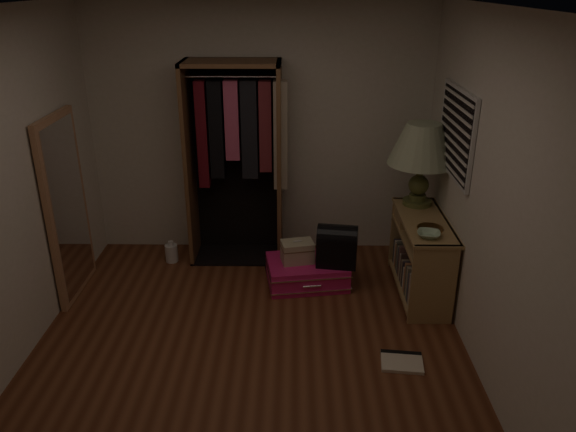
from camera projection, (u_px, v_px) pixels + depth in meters
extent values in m
plane|color=#592C19|center=(249.00, 355.00, 4.46)|extent=(4.00, 4.00, 0.00)
cube|color=beige|center=(260.00, 132.00, 5.79)|extent=(3.50, 0.02, 2.60)
cube|color=beige|center=(199.00, 399.00, 2.11)|extent=(3.50, 0.02, 2.60)
cube|color=beige|center=(493.00, 204.00, 3.93)|extent=(0.02, 4.00, 2.60)
cube|color=white|center=(237.00, 7.00, 3.45)|extent=(3.50, 4.00, 0.01)
cube|color=silver|center=(456.00, 133.00, 4.76)|extent=(0.03, 0.96, 0.76)
cube|color=black|center=(456.00, 133.00, 4.76)|extent=(0.03, 0.90, 0.70)
cube|color=silver|center=(450.00, 168.00, 4.88)|extent=(0.01, 0.88, 0.02)
cube|color=silver|center=(451.00, 160.00, 4.85)|extent=(0.01, 0.88, 0.02)
cube|color=silver|center=(452.00, 151.00, 4.82)|extent=(0.01, 0.88, 0.02)
cube|color=silver|center=(453.00, 142.00, 4.79)|extent=(0.01, 0.88, 0.02)
cube|color=silver|center=(454.00, 133.00, 4.76)|extent=(0.01, 0.88, 0.02)
cube|color=silver|center=(455.00, 124.00, 4.73)|extent=(0.01, 0.88, 0.02)
cube|color=silver|center=(456.00, 115.00, 4.70)|extent=(0.01, 0.88, 0.02)
cube|color=silver|center=(458.00, 106.00, 4.67)|extent=(0.01, 0.88, 0.02)
cube|color=silver|center=(459.00, 96.00, 4.64)|extent=(0.01, 0.88, 0.02)
cube|color=#9C7A4B|center=(434.00, 285.00, 4.72)|extent=(0.40, 0.03, 0.75)
cube|color=#9C7A4B|center=(410.00, 233.00, 5.71)|extent=(0.40, 0.03, 0.75)
cube|color=#9C7A4B|center=(418.00, 286.00, 5.34)|extent=(0.40, 1.04, 0.03)
cube|color=#9C7A4B|center=(423.00, 238.00, 5.14)|extent=(0.40, 1.04, 0.03)
cube|color=#9C7A4B|center=(425.00, 221.00, 5.08)|extent=(0.42, 1.12, 0.03)
cube|color=brown|center=(442.00, 257.00, 5.22)|extent=(0.02, 1.10, 0.75)
cube|color=#9C7A4B|center=(416.00, 216.00, 5.42)|extent=(0.36, 0.38, 0.13)
cube|color=gray|center=(421.00, 300.00, 4.85)|extent=(0.18, 0.03, 0.24)
cube|color=#4C3833|center=(422.00, 297.00, 4.89)|extent=(0.21, 0.03, 0.24)
cube|color=#B7AD99|center=(418.00, 290.00, 4.93)|extent=(0.15, 0.05, 0.32)
cube|color=brown|center=(419.00, 289.00, 4.97)|extent=(0.19, 0.03, 0.29)
cube|color=#3F4C59|center=(419.00, 288.00, 5.01)|extent=(0.20, 0.04, 0.27)
cube|color=gray|center=(418.00, 283.00, 5.06)|extent=(0.22, 0.05, 0.31)
cube|color=#59594C|center=(415.00, 281.00, 5.11)|extent=(0.17, 0.03, 0.29)
cube|color=#B2724C|center=(414.00, 278.00, 5.15)|extent=(0.18, 0.04, 0.29)
cube|color=beige|center=(413.00, 278.00, 5.22)|extent=(0.19, 0.04, 0.22)
cube|color=#332D38|center=(412.00, 274.00, 5.26)|extent=(0.19, 0.03, 0.26)
cube|color=gray|center=(412.00, 272.00, 5.31)|extent=(0.21, 0.05, 0.25)
cube|color=#4C3833|center=(410.00, 267.00, 5.34)|extent=(0.19, 0.03, 0.29)
cube|color=#B7AD99|center=(407.00, 267.00, 5.39)|extent=(0.16, 0.05, 0.26)
cube|color=brown|center=(409.00, 261.00, 5.43)|extent=(0.20, 0.05, 0.32)
cube|color=#3F4C59|center=(408.00, 261.00, 5.49)|extent=(0.20, 0.04, 0.28)
cube|color=gray|center=(405.00, 259.00, 5.52)|extent=(0.17, 0.03, 0.28)
cube|color=#59594C|center=(404.00, 256.00, 5.56)|extent=(0.15, 0.05, 0.30)
cube|color=#B2724C|center=(406.00, 256.00, 5.62)|extent=(0.21, 0.04, 0.25)
cube|color=beige|center=(403.00, 253.00, 5.66)|extent=(0.18, 0.04, 0.26)
cube|color=#332D38|center=(404.00, 251.00, 5.71)|extent=(0.22, 0.04, 0.25)
cube|color=brown|center=(190.00, 165.00, 5.67)|extent=(0.04, 0.50, 2.05)
cube|color=brown|center=(280.00, 165.00, 5.66)|extent=(0.04, 0.50, 2.05)
cube|color=brown|center=(231.00, 63.00, 5.27)|extent=(0.95, 0.50, 0.04)
cube|color=black|center=(237.00, 158.00, 5.88)|extent=(0.95, 0.02, 2.05)
cube|color=black|center=(238.00, 255.00, 6.06)|extent=(0.95, 0.50, 0.02)
cylinder|color=white|center=(231.00, 77.00, 5.32)|extent=(0.87, 0.02, 0.02)
cube|color=#590F19|center=(203.00, 135.00, 5.53)|extent=(0.10, 0.13, 1.06)
cube|color=black|center=(216.00, 130.00, 5.51)|extent=(0.14, 0.13, 0.96)
cube|color=#BF4C72|center=(232.00, 121.00, 5.47)|extent=(0.14, 0.11, 0.78)
cube|color=black|center=(249.00, 130.00, 5.50)|extent=(0.16, 0.10, 0.97)
cube|color=maroon|center=(265.00, 127.00, 5.49)|extent=(0.12, 0.15, 0.89)
cube|color=beige|center=(281.00, 136.00, 5.52)|extent=(0.14, 0.14, 1.08)
cube|color=#B17A55|center=(67.00, 208.00, 5.07)|extent=(0.05, 0.80, 1.70)
cube|color=silver|center=(70.00, 208.00, 5.07)|extent=(0.01, 0.68, 1.58)
cube|color=#D41964|center=(307.00, 272.00, 5.47)|extent=(0.82, 0.64, 0.24)
cube|color=white|center=(307.00, 278.00, 5.50)|extent=(0.85, 0.67, 0.01)
cube|color=white|center=(307.00, 266.00, 5.45)|extent=(0.85, 0.67, 0.01)
cylinder|color=white|center=(312.00, 286.00, 5.22)|extent=(0.17, 0.05, 0.02)
cube|color=tan|center=(297.00, 252.00, 5.39)|extent=(0.34, 0.27, 0.21)
cube|color=brown|center=(297.00, 248.00, 5.37)|extent=(0.34, 0.27, 0.01)
cylinder|color=white|center=(297.00, 241.00, 5.35)|extent=(0.09, 0.03, 0.01)
cube|color=black|center=(337.00, 251.00, 5.32)|extent=(0.41, 0.30, 0.29)
cylinder|color=black|center=(338.00, 237.00, 5.26)|extent=(0.41, 0.30, 0.24)
cylinder|color=#51592B|center=(417.00, 202.00, 5.41)|extent=(0.34, 0.34, 0.05)
cylinder|color=#51592B|center=(417.00, 197.00, 5.39)|extent=(0.20, 0.20, 0.06)
sphere|color=#51592B|center=(419.00, 185.00, 5.34)|extent=(0.24, 0.24, 0.19)
cylinder|color=#51592B|center=(420.00, 169.00, 5.28)|extent=(0.09, 0.09, 0.11)
cone|color=beige|center=(423.00, 144.00, 5.18)|extent=(0.80, 0.80, 0.39)
cone|color=beige|center=(423.00, 144.00, 5.18)|extent=(0.72, 0.72, 0.36)
cylinder|color=#A97641|center=(430.00, 228.00, 4.88)|extent=(0.28, 0.28, 0.01)
imported|color=#A5C4A3|center=(429.00, 234.00, 4.72)|extent=(0.23, 0.23, 0.05)
cylinder|color=silver|center=(172.00, 253.00, 5.91)|extent=(0.14, 0.14, 0.19)
cylinder|color=silver|center=(171.00, 243.00, 5.86)|extent=(0.06, 0.06, 0.04)
cube|color=beige|center=(402.00, 362.00, 4.36)|extent=(0.35, 0.29, 0.03)
cube|color=black|center=(401.00, 354.00, 4.45)|extent=(0.32, 0.08, 0.03)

